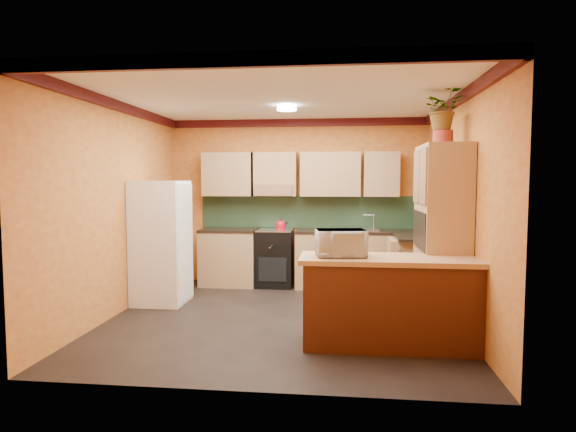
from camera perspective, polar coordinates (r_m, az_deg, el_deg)
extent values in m
plane|color=black|center=(6.10, -0.79, -11.98)|extent=(4.20, 4.20, 0.00)
cube|color=white|center=(5.94, -0.82, 13.89)|extent=(4.20, 4.20, 0.04)
cube|color=gold|center=(7.95, 1.09, 1.70)|extent=(4.20, 0.04, 2.70)
cube|color=gold|center=(3.80, -4.76, -1.17)|extent=(4.20, 0.04, 2.70)
cube|color=gold|center=(6.47, -19.58, 0.86)|extent=(0.04, 4.20, 2.70)
cube|color=gold|center=(5.98, 19.59, 0.59)|extent=(0.04, 4.20, 2.70)
cube|color=#223E29|center=(7.93, 2.88, 0.49)|extent=(3.70, 0.02, 0.53)
cube|color=#223E29|center=(7.36, 16.98, 0.01)|extent=(0.02, 1.40, 0.53)
cube|color=tan|center=(7.77, 1.71, 4.96)|extent=(3.10, 0.34, 0.70)
cylinder|color=white|center=(6.52, -0.14, 12.67)|extent=(0.26, 0.26, 0.06)
cube|color=tan|center=(7.73, 3.06, -5.17)|extent=(3.65, 0.60, 0.88)
cube|color=black|center=(7.67, 3.07, -1.78)|extent=(3.65, 0.62, 0.04)
cube|color=black|center=(7.79, -1.56, -4.98)|extent=(0.58, 0.58, 0.91)
cube|color=silver|center=(7.66, 8.87, -1.57)|extent=(0.48, 0.40, 0.03)
cube|color=tan|center=(7.07, 15.04, -6.20)|extent=(0.60, 0.80, 0.88)
cube|color=black|center=(7.01, 15.12, -2.50)|extent=(0.62, 0.80, 0.04)
cube|color=white|center=(6.89, -14.83, -3.03)|extent=(0.68, 0.66, 1.70)
cube|color=tan|center=(5.67, 17.72, -2.60)|extent=(0.48, 0.90, 2.10)
cylinder|color=maroon|center=(5.70, 17.88, 8.81)|extent=(0.22, 0.22, 0.16)
imported|color=tan|center=(5.74, 17.95, 11.94)|extent=(0.44, 0.39, 0.47)
cube|color=#4F2112|center=(5.10, 12.33, -10.23)|extent=(1.80, 0.55, 0.88)
cube|color=tan|center=(5.00, 12.42, -5.07)|extent=(1.90, 0.65, 0.05)
imported|color=white|center=(4.95, 6.26, -3.20)|extent=(0.55, 0.42, 0.27)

